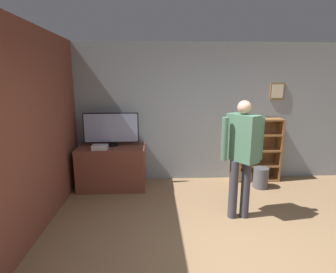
{
  "coord_description": "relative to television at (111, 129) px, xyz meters",
  "views": [
    {
      "loc": [
        -1.07,
        -2.43,
        2.01
      ],
      "look_at": [
        -0.85,
        1.64,
        1.12
      ],
      "focal_mm": 28.0,
      "sensor_mm": 36.0,
      "label": 1
    }
  ],
  "objects": [
    {
      "name": "wall_side_brick",
      "position": [
        -0.75,
        -1.04,
        0.24
      ],
      "size": [
        0.06,
        4.27,
        2.7
      ],
      "color": "brown",
      "rests_on": "ground_plane"
    },
    {
      "name": "television",
      "position": [
        0.0,
        0.0,
        0.0
      ],
      "size": [
        1.01,
        0.22,
        0.62
      ],
      "color": "black",
      "rests_on": "tv_ledge"
    },
    {
      "name": "waste_bin",
      "position": [
        2.79,
        -0.25,
        -0.92
      ],
      "size": [
        0.28,
        0.28,
        0.39
      ],
      "color": "#4C4C51",
      "rests_on": "ground_plane"
    },
    {
      "name": "bookshelf",
      "position": [
        2.8,
        0.15,
        -0.5
      ],
      "size": [
        0.84,
        0.28,
        1.26
      ],
      "color": "brown",
      "rests_on": "ground_plane"
    },
    {
      "name": "wall_back",
      "position": [
        1.87,
        0.32,
        0.24
      ],
      "size": [
        7.17,
        0.09,
        2.7
      ],
      "color": "gray",
      "rests_on": "ground_plane"
    },
    {
      "name": "ground_plane",
      "position": [
        1.87,
        -2.37,
        -1.11
      ],
      "size": [
        14.0,
        14.0,
        0.0
      ],
      "primitive_type": "plane",
      "color": "#846647"
    },
    {
      "name": "person",
      "position": [
        2.03,
        -1.3,
        -0.08
      ],
      "size": [
        0.6,
        0.5,
        1.73
      ],
      "rotation": [
        0.0,
        0.0,
        -1.0
      ],
      "color": "#383842",
      "rests_on": "ground_plane"
    },
    {
      "name": "tv_ledge",
      "position": [
        -0.0,
        -0.08,
        -0.72
      ],
      "size": [
        1.22,
        0.64,
        0.79
      ],
      "color": "brown",
      "rests_on": "ground_plane"
    },
    {
      "name": "game_console",
      "position": [
        -0.17,
        -0.27,
        -0.28
      ],
      "size": [
        0.27,
        0.19,
        0.08
      ],
      "color": "silver",
      "rests_on": "tv_ledge"
    }
  ]
}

